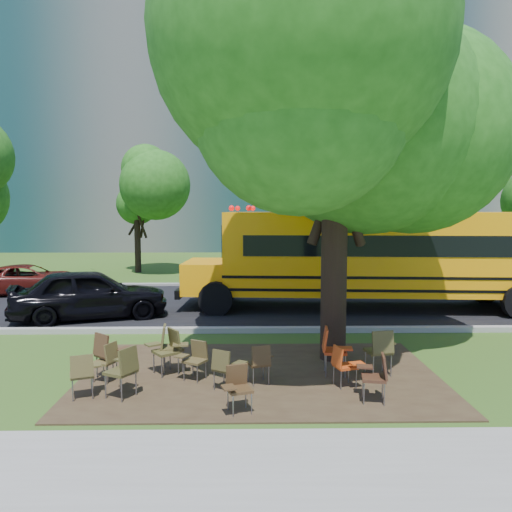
{
  "coord_description": "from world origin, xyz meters",
  "views": [
    {
      "loc": [
        0.76,
        -10.14,
        3.3
      ],
      "look_at": [
        0.99,
        3.58,
        2.01
      ],
      "focal_mm": 35.0,
      "sensor_mm": 36.0,
      "label": 1
    }
  ],
  "objects_px": {
    "school_bus": "(402,254)",
    "chair_7": "(343,363)",
    "main_tree": "(337,91)",
    "chair_6": "(377,373)",
    "chair_8": "(107,358)",
    "chair_11": "(260,360)",
    "chair_3": "(195,356)",
    "chair_10": "(170,343)",
    "black_car": "(90,294)",
    "chair_0": "(83,371)",
    "chair_4": "(226,365)",
    "chair_5": "(237,384)",
    "chair_13": "(381,347)",
    "chair_2": "(124,367)",
    "chair_9": "(168,347)",
    "chair_1": "(108,351)",
    "bg_car_red": "(29,279)",
    "chair_12": "(332,347)"
  },
  "relations": [
    {
      "from": "school_bus",
      "to": "chair_7",
      "type": "xyz_separation_m",
      "value": [
        -3.29,
        -7.23,
        -1.37
      ]
    },
    {
      "from": "main_tree",
      "to": "chair_6",
      "type": "relative_size",
      "value": 11.0
    },
    {
      "from": "chair_8",
      "to": "chair_11",
      "type": "xyz_separation_m",
      "value": [
        2.91,
        -0.2,
        -0.0
      ]
    },
    {
      "from": "chair_3",
      "to": "chair_10",
      "type": "height_order",
      "value": "chair_10"
    },
    {
      "from": "chair_7",
      "to": "black_car",
      "type": "relative_size",
      "value": 0.17
    },
    {
      "from": "chair_0",
      "to": "chair_8",
      "type": "bearing_deg",
      "value": 57.73
    },
    {
      "from": "chair_8",
      "to": "chair_11",
      "type": "distance_m",
      "value": 2.92
    },
    {
      "from": "chair_4",
      "to": "chair_7",
      "type": "height_order",
      "value": "chair_4"
    },
    {
      "from": "chair_3",
      "to": "chair_5",
      "type": "height_order",
      "value": "chair_5"
    },
    {
      "from": "school_bus",
      "to": "chair_4",
      "type": "distance_m",
      "value": 9.27
    },
    {
      "from": "school_bus",
      "to": "chair_13",
      "type": "distance_m",
      "value": 7.14
    },
    {
      "from": "chair_10",
      "to": "chair_11",
      "type": "height_order",
      "value": "chair_10"
    },
    {
      "from": "chair_4",
      "to": "chair_6",
      "type": "height_order",
      "value": "chair_6"
    },
    {
      "from": "chair_0",
      "to": "chair_3",
      "type": "distance_m",
      "value": 2.06
    },
    {
      "from": "chair_2",
      "to": "black_car",
      "type": "xyz_separation_m",
      "value": [
        -2.57,
        6.37,
        0.2
      ]
    },
    {
      "from": "chair_13",
      "to": "chair_9",
      "type": "bearing_deg",
      "value": 166.85
    },
    {
      "from": "chair_8",
      "to": "chair_10",
      "type": "height_order",
      "value": "chair_10"
    },
    {
      "from": "chair_9",
      "to": "chair_13",
      "type": "relative_size",
      "value": 0.97
    },
    {
      "from": "chair_6",
      "to": "chair_11",
      "type": "xyz_separation_m",
      "value": [
        -1.96,
        0.89,
        -0.04
      ]
    },
    {
      "from": "chair_0",
      "to": "chair_9",
      "type": "bearing_deg",
      "value": 25.27
    },
    {
      "from": "chair_0",
      "to": "chair_3",
      "type": "bearing_deg",
      "value": 6.48
    },
    {
      "from": "chair_1",
      "to": "chair_4",
      "type": "height_order",
      "value": "chair_1"
    },
    {
      "from": "chair_7",
      "to": "chair_9",
      "type": "height_order",
      "value": "chair_9"
    },
    {
      "from": "chair_0",
      "to": "chair_4",
      "type": "bearing_deg",
      "value": -13.18
    },
    {
      "from": "chair_6",
      "to": "chair_3",
      "type": "bearing_deg",
      "value": 79.82
    },
    {
      "from": "chair_4",
      "to": "chair_9",
      "type": "xyz_separation_m",
      "value": [
        -1.2,
        0.97,
        0.08
      ]
    },
    {
      "from": "chair_2",
      "to": "chair_8",
      "type": "height_order",
      "value": "chair_2"
    },
    {
      "from": "chair_9",
      "to": "chair_1",
      "type": "bearing_deg",
      "value": 69.19
    },
    {
      "from": "chair_8",
      "to": "chair_3",
      "type": "bearing_deg",
      "value": -65.58
    },
    {
      "from": "chair_3",
      "to": "chair_2",
      "type": "bearing_deg",
      "value": 66.38
    },
    {
      "from": "chair_0",
      "to": "chair_10",
      "type": "height_order",
      "value": "chair_10"
    },
    {
      "from": "chair_0",
      "to": "chair_13",
      "type": "bearing_deg",
      "value": -9.19
    },
    {
      "from": "black_car",
      "to": "bg_car_red",
      "type": "height_order",
      "value": "black_car"
    },
    {
      "from": "chair_8",
      "to": "chair_5",
      "type": "bearing_deg",
      "value": -99.11
    },
    {
      "from": "chair_8",
      "to": "chair_13",
      "type": "bearing_deg",
      "value": -65.8
    },
    {
      "from": "chair_5",
      "to": "chair_9",
      "type": "height_order",
      "value": "chair_9"
    },
    {
      "from": "chair_11",
      "to": "chair_12",
      "type": "xyz_separation_m",
      "value": [
        1.44,
        0.5,
        0.11
      ]
    },
    {
      "from": "chair_9",
      "to": "bg_car_red",
      "type": "relative_size",
      "value": 0.22
    },
    {
      "from": "chair_10",
      "to": "chair_2",
      "type": "bearing_deg",
      "value": -28.74
    },
    {
      "from": "chair_5",
      "to": "chair_10",
      "type": "height_order",
      "value": "chair_10"
    },
    {
      "from": "chair_11",
      "to": "chair_13",
      "type": "distance_m",
      "value": 2.43
    },
    {
      "from": "chair_2",
      "to": "chair_4",
      "type": "height_order",
      "value": "chair_2"
    },
    {
      "from": "chair_7",
      "to": "chair_11",
      "type": "bearing_deg",
      "value": -112.93
    },
    {
      "from": "main_tree",
      "to": "chair_1",
      "type": "height_order",
      "value": "main_tree"
    },
    {
      "from": "chair_2",
      "to": "chair_7",
      "type": "xyz_separation_m",
      "value": [
        3.91,
        0.44,
        -0.09
      ]
    },
    {
      "from": "chair_8",
      "to": "chair_12",
      "type": "relative_size",
      "value": 0.82
    },
    {
      "from": "chair_2",
      "to": "chair_13",
      "type": "relative_size",
      "value": 0.98
    },
    {
      "from": "chair_5",
      "to": "chair_10",
      "type": "xyz_separation_m",
      "value": [
        -1.4,
        2.08,
        0.11
      ]
    },
    {
      "from": "chair_2",
      "to": "chair_9",
      "type": "bearing_deg",
      "value": 4.94
    },
    {
      "from": "chair_7",
      "to": "chair_8",
      "type": "distance_m",
      "value": 4.45
    }
  ]
}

